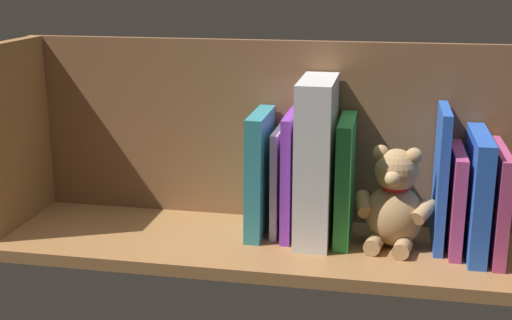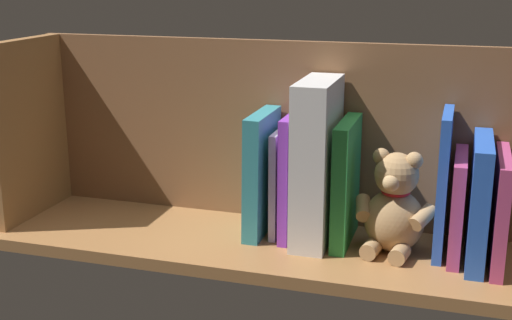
{
  "view_description": "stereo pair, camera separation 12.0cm",
  "coord_description": "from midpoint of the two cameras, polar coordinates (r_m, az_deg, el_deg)",
  "views": [
    {
      "loc": [
        -22.13,
        113.28,
        46.86
      ],
      "look_at": [
        0.0,
        0.0,
        14.55
      ],
      "focal_mm": 48.21,
      "sensor_mm": 36.0,
      "label": 1
    },
    {
      "loc": [
        -33.75,
        110.38,
        46.86
      ],
      "look_at": [
        0.0,
        0.0,
        14.55
      ],
      "focal_mm": 48.21,
      "sensor_mm": 36.0,
      "label": 2
    }
  ],
  "objects": [
    {
      "name": "dictionary_thick_white",
      "position": [
        1.2,
        2.19,
        -0.06
      ],
      "size": [
        6.03,
        16.44,
        28.76
      ],
      "primitive_type": "cube",
      "color": "silver",
      "rests_on": "ground_plane"
    },
    {
      "name": "book_1",
      "position": [
        1.2,
        15.14,
        -2.72
      ],
      "size": [
        2.93,
        18.05,
        20.52
      ],
      "primitive_type": "cube",
      "color": "blue",
      "rests_on": "ground_plane"
    },
    {
      "name": "ground_plane",
      "position": [
        1.25,
        -2.76,
        -6.97
      ],
      "size": [
        95.79,
        28.41,
        2.2
      ],
      "primitive_type": "cube",
      "color": "#9E6B3D"
    },
    {
      "name": "book_6",
      "position": [
        1.25,
        -0.85,
        -1.72
      ],
      "size": [
        1.28,
        12.21,
        19.25
      ],
      "primitive_type": "cube",
      "color": "silver",
      "rests_on": "ground_plane"
    },
    {
      "name": "book_5",
      "position": [
        1.23,
        0.12,
        -1.22
      ],
      "size": [
        1.73,
        13.96,
        22.33
      ],
      "primitive_type": "cube",
      "color": "purple",
      "rests_on": "ground_plane"
    },
    {
      "name": "shelf_side_divider",
      "position": [
        1.37,
        -21.83,
        1.97
      ],
      "size": [
        2.4,
        22.41,
        34.15
      ],
      "primitive_type": "cube",
      "color": "#9E6B3D",
      "rests_on": "ground_plane"
    },
    {
      "name": "book_4",
      "position": [
        1.21,
        4.63,
        -1.66
      ],
      "size": [
        2.62,
        15.09,
        21.85
      ],
      "primitive_type": "cube",
      "color": "green",
      "rests_on": "ground_plane"
    },
    {
      "name": "book_3",
      "position": [
        1.21,
        12.35,
        -1.45
      ],
      "size": [
        1.62,
        14.01,
        24.26
      ],
      "primitive_type": "cube",
      "color": "blue",
      "rests_on": "ground_plane"
    },
    {
      "name": "book_2",
      "position": [
        1.21,
        13.5,
        -3.18
      ],
      "size": [
        2.01,
        15.68,
        17.38
      ],
      "primitive_type": "cube",
      "color": "#B23F72",
      "rests_on": "ground_plane"
    },
    {
      "name": "book_0",
      "position": [
        1.2,
        16.66,
        -3.32
      ],
      "size": [
        2.02,
        18.29,
        18.28
      ],
      "primitive_type": "cube",
      "color": "#B23F72",
      "rests_on": "ground_plane"
    },
    {
      "name": "book_7",
      "position": [
        1.24,
        -2.28,
        -1.13
      ],
      "size": [
        3.22,
        14.51,
        22.34
      ],
      "primitive_type": "cube",
      "rotation": [
        0.0,
        -0.01,
        0.0
      ],
      "color": "teal",
      "rests_on": "ground_plane"
    },
    {
      "name": "teddy_bear",
      "position": [
        1.2,
        8.63,
        -3.57
      ],
      "size": [
        14.25,
        12.57,
        17.81
      ],
      "rotation": [
        0.0,
        0.0,
        -0.17
      ],
      "color": "tan",
      "rests_on": "ground_plane"
    },
    {
      "name": "shelf_back_panel",
      "position": [
        1.3,
        -1.62,
        2.42
      ],
      "size": [
        95.79,
        1.5,
        34.15
      ],
      "primitive_type": "cube",
      "color": "brown",
      "rests_on": "ground_plane"
    }
  ]
}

